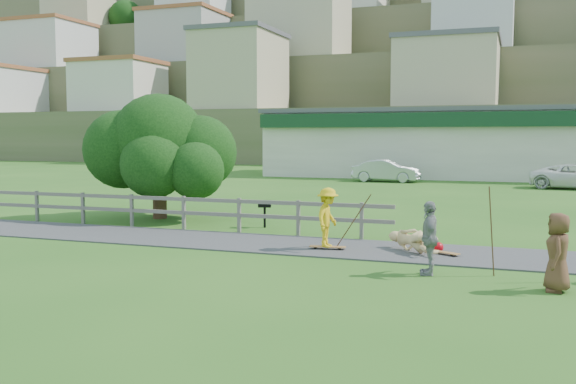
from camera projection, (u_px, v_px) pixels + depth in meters
The scene contains 17 objects.
ground at pixel (257, 254), 16.76m from camera, with size 260.00×260.00×0.00m, color #285B1A.
path at pixel (278, 244), 18.17m from camera, with size 34.00×3.00×0.04m, color #343436.
fence at pixel (167, 207), 21.35m from camera, with size 15.05×0.10×1.10m.
strip_mall at pixel (486, 143), 47.94m from camera, with size 32.50×10.75×5.10m.
hillside at pixel (479, 64), 101.09m from camera, with size 220.00×67.00×47.50m.
skater_rider at pixel (328, 221), 17.19m from camera, with size 1.03×0.59×1.60m, color yellow.
skater_fallen at pixel (413, 241), 16.81m from camera, with size 1.81×0.43×0.66m, color #DAB778.
spectator_b at pixel (429, 238), 14.18m from camera, with size 0.97×0.40×1.65m, color gray.
spectator_c at pixel (558, 252), 12.63m from camera, with size 0.77×0.50×1.58m, color brown.
car_silver at pixel (386, 171), 43.14m from camera, with size 1.57×4.50×1.48m, color #B8BDC1.
tree at pixel (159, 165), 23.83m from camera, with size 5.61×5.61×4.03m, color black, non-canonical shape.
bbq at pixel (265, 214), 21.56m from camera, with size 0.42×0.32×0.91m, color black, non-canonical shape.
longboard_rider at pixel (328, 249), 17.25m from camera, with size 0.97×0.24×0.11m, color brown, non-canonical shape.
longboard_fallen at pixel (444, 254), 16.47m from camera, with size 0.88×0.21×0.10m, color brown, non-canonical shape.
helmet at pixel (438, 247), 16.95m from camera, with size 0.28×0.28×0.28m, color #C00510.
pole_rider at pixel (353, 217), 17.35m from camera, with size 0.03×0.03×1.80m, color #503220.
pole_spec_left at pixel (492, 231), 14.04m from camera, with size 0.03×0.03×1.98m, color #503220.
Camera 1 is at (6.36, -15.31, 3.08)m, focal length 40.00 mm.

